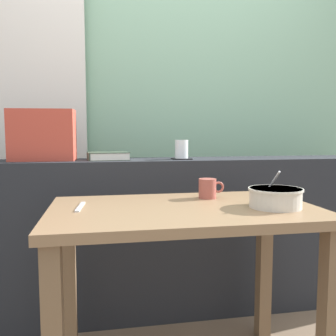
% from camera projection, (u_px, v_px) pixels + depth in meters
% --- Properties ---
extents(outdoor_backdrop, '(4.80, 0.08, 2.80)m').
position_uv_depth(outdoor_backdrop, '(156.00, 76.00, 2.52)').
color(outdoor_backdrop, '#84B293').
rests_on(outdoor_backdrop, ground).
extents(curtain_left_panel, '(0.56, 0.06, 2.50)m').
position_uv_depth(curtain_left_panel, '(41.00, 94.00, 2.30)').
color(curtain_left_panel, silver).
rests_on(curtain_left_panel, ground).
extents(dark_console_ledge, '(2.80, 0.30, 0.86)m').
position_uv_depth(dark_console_ledge, '(173.00, 236.00, 2.00)').
color(dark_console_ledge, '#23262B').
rests_on(dark_console_ledge, ground).
extents(breakfast_table, '(1.02, 0.61, 0.72)m').
position_uv_depth(breakfast_table, '(184.00, 239.00, 1.40)').
color(breakfast_table, brown).
rests_on(breakfast_table, ground).
extents(coaster_square, '(0.10, 0.10, 0.00)m').
position_uv_depth(coaster_square, '(182.00, 159.00, 1.94)').
color(coaster_square, black).
rests_on(coaster_square, dark_console_ledge).
extents(juice_glass, '(0.07, 0.07, 0.10)m').
position_uv_depth(juice_glass, '(182.00, 150.00, 1.94)').
color(juice_glass, white).
rests_on(juice_glass, coaster_square).
extents(closed_book, '(0.23, 0.18, 0.04)m').
position_uv_depth(closed_book, '(108.00, 156.00, 1.90)').
color(closed_book, '#334233').
rests_on(closed_book, dark_console_ledge).
extents(throw_pillow, '(0.33, 0.16, 0.26)m').
position_uv_depth(throw_pillow, '(42.00, 135.00, 1.83)').
color(throw_pillow, '#B74233').
rests_on(throw_pillow, dark_console_ledge).
extents(soup_bowl, '(0.20, 0.20, 0.14)m').
position_uv_depth(soup_bowl, '(275.00, 198.00, 1.37)').
color(soup_bowl, beige).
rests_on(soup_bowl, breakfast_table).
extents(fork_utensil, '(0.03, 0.17, 0.01)m').
position_uv_depth(fork_utensil, '(80.00, 207.00, 1.37)').
color(fork_utensil, silver).
rests_on(fork_utensil, breakfast_table).
extents(ceramic_mug, '(0.11, 0.08, 0.08)m').
position_uv_depth(ceramic_mug, '(208.00, 188.00, 1.56)').
color(ceramic_mug, '#9E4C42').
rests_on(ceramic_mug, breakfast_table).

